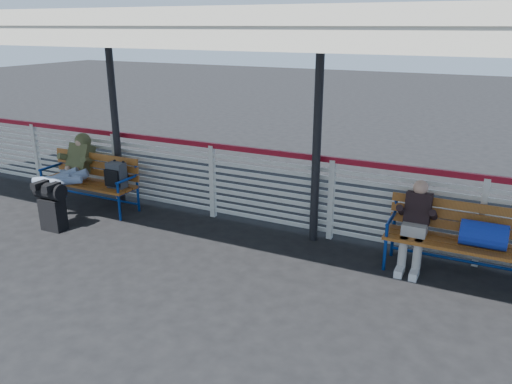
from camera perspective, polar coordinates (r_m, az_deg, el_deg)
The scene contains 8 objects.
ground at distance 6.88m, azimuth -13.13°, elevation -7.89°, with size 60.00×60.00×0.00m, color black.
fence at distance 8.07m, azimuth -5.00°, elevation 1.60°, with size 12.08×0.08×1.24m.
canopy at distance 6.86m, azimuth -10.29°, elevation 18.57°, with size 12.60×3.60×3.16m.
luggage_stack at distance 8.20m, azimuth -22.31°, elevation -1.33°, with size 0.46×0.27×0.76m.
bench_left at distance 8.84m, azimuth -17.67°, elevation 1.76°, with size 1.80×0.56×0.92m.
bench_right at distance 6.64m, azimuth 23.33°, elevation -4.45°, with size 1.80×0.56×0.92m.
traveler_man at distance 8.80m, azimuth -20.75°, elevation 2.00°, with size 0.93×1.64×0.77m.
companion_person at distance 6.67m, azimuth 17.73°, elevation -3.55°, with size 0.32×0.66×1.15m.
Camera 1 is at (4.04, -4.68, 3.01)m, focal length 35.00 mm.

